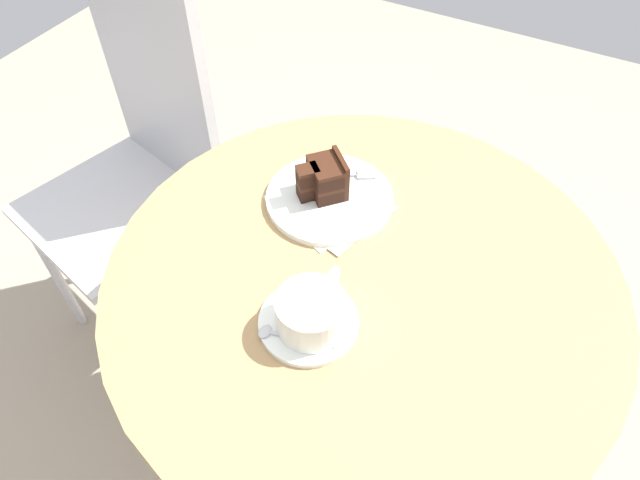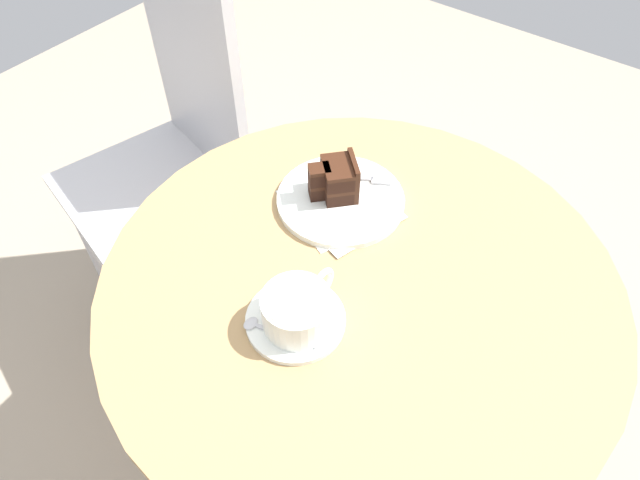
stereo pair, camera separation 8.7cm
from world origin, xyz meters
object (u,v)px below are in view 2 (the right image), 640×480
(cafe_chair, at_px, (175,139))
(saucer, at_px, (296,320))
(teaspoon, at_px, (270,330))
(coffee_cup, at_px, (298,309))
(fork, at_px, (362,178))
(napkin, at_px, (342,207))
(cake_slice, at_px, (337,180))
(cake_plate, at_px, (341,200))

(cafe_chair, bearing_deg, saucer, -11.71)
(saucer, distance_m, teaspoon, 0.04)
(coffee_cup, relative_size, cafe_chair, 0.14)
(fork, distance_m, napkin, 0.07)
(cake_slice, xyz_separation_m, fork, (0.05, -0.01, -0.03))
(cake_plate, bearing_deg, cake_slice, 73.98)
(saucer, bearing_deg, coffee_cup, -97.45)
(saucer, distance_m, napkin, 0.24)
(coffee_cup, distance_m, fork, 0.31)
(fork, bearing_deg, teaspoon, -109.26)
(teaspoon, xyz_separation_m, fork, (0.33, 0.07, 0.00))
(cake_plate, distance_m, fork, 0.06)
(saucer, relative_size, cake_plate, 0.66)
(napkin, height_order, cafe_chair, cafe_chair)
(napkin, bearing_deg, saucer, -160.46)
(cafe_chair, bearing_deg, napkin, 6.73)
(fork, bearing_deg, cake_slice, -136.53)
(saucer, height_order, cafe_chair, cafe_chair)
(saucer, height_order, cake_plate, cake_plate)
(napkin, bearing_deg, cafe_chair, 82.40)
(saucer, distance_m, fork, 0.31)
(cake_plate, relative_size, napkin, 1.00)
(fork, bearing_deg, napkin, -115.81)
(saucer, bearing_deg, cafe_chair, 63.96)
(cake_slice, bearing_deg, coffee_cup, -155.80)
(saucer, xyz_separation_m, cafe_chair, (0.30, 0.61, -0.16))
(cake_plate, height_order, cake_slice, cake_slice)
(saucer, distance_m, cake_slice, 0.26)
(coffee_cup, relative_size, fork, 1.08)
(cake_plate, distance_m, cake_slice, 0.04)
(saucer, relative_size, fork, 1.16)
(saucer, distance_m, cafe_chair, 0.69)
(cake_plate, height_order, fork, fork)
(cake_plate, bearing_deg, coffee_cup, -157.84)
(fork, xyz_separation_m, napkin, (-0.07, -0.01, -0.01))
(cake_slice, height_order, fork, cake_slice)
(teaspoon, distance_m, cake_slice, 0.29)
(cafe_chair, bearing_deg, cake_plate, 7.68)
(cake_slice, relative_size, napkin, 0.42)
(cake_slice, bearing_deg, cake_plate, -106.02)
(napkin, bearing_deg, teaspoon, -166.23)
(saucer, relative_size, coffee_cup, 1.08)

